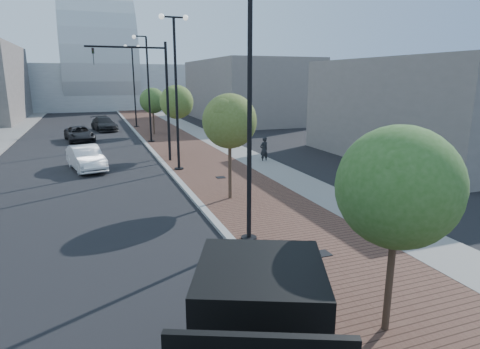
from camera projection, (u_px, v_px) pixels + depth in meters
name	position (u px, v px, depth m)	size (l,w,h in m)	color
sidewalk	(171.00, 132.00, 42.74)	(7.00, 140.00, 0.12)	#4C2D23
concrete_strip	(196.00, 131.00, 43.65)	(2.40, 140.00, 0.13)	slate
curb	(137.00, 134.00, 41.56)	(0.30, 140.00, 0.14)	gray
white_sedan	(86.00, 158.00, 25.56)	(1.61, 4.62, 1.52)	silver
dark_car_mid	(79.00, 134.00, 37.18)	(2.24, 4.86, 1.35)	black
dark_car_far	(104.00, 124.00, 44.47)	(2.08, 5.11, 1.48)	black
pedestrian	(264.00, 150.00, 27.70)	(0.65, 0.43, 1.79)	black
streetlight_1	(246.00, 120.00, 13.36)	(1.44, 0.56, 9.21)	black
streetlight_2	(176.00, 93.00, 24.23)	(1.72, 0.56, 9.28)	black
streetlight_3	(148.00, 94.00, 35.25)	(1.44, 0.56, 9.21)	black
streetlight_4	(134.00, 86.00, 46.12)	(1.72, 0.56, 9.28)	black
traffic_mast	(154.00, 89.00, 26.63)	(5.09, 0.20, 8.00)	black
tree_0	(399.00, 187.00, 8.50)	(2.63, 2.63, 4.80)	#382619
tree_1	(230.00, 121.00, 18.47)	(2.54, 2.52, 5.04)	#382619
tree_2	(177.00, 102.00, 29.36)	(2.48, 2.45, 5.22)	#382619
tree_3	(153.00, 101.00, 40.43)	(2.57, 2.56, 4.75)	#382619
convention_center	(100.00, 76.00, 80.54)	(50.00, 30.00, 50.00)	#A1A7AB
commercial_block_ne	(247.00, 90.00, 55.14)	(12.00, 22.00, 8.00)	slate
commercial_block_e	(426.00, 110.00, 28.57)	(10.00, 16.00, 7.00)	#67605D
utility_cover_1	(322.00, 253.00, 13.17)	(0.50, 0.50, 0.02)	black
utility_cover_2	(221.00, 177.00, 23.20)	(0.50, 0.50, 0.02)	black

